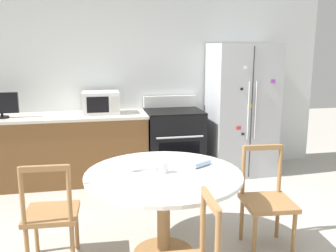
{
  "coord_description": "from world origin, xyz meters",
  "views": [
    {
      "loc": [
        -0.71,
        -2.59,
        1.77
      ],
      "look_at": [
        0.05,
        1.15,
        0.95
      ],
      "focal_mm": 40.0,
      "sensor_mm": 36.0,
      "label": 1
    }
  ],
  "objects_px": {
    "microwave": "(101,103)",
    "candle_glass": "(163,168)",
    "countertop_tv": "(1,104)",
    "dining_chair_left": "(51,215)",
    "refrigerator": "(241,109)",
    "dining_chair_right": "(267,201)",
    "oven_range": "(174,143)"
  },
  "relations": [
    {
      "from": "refrigerator",
      "to": "countertop_tv",
      "type": "height_order",
      "value": "refrigerator"
    },
    {
      "from": "oven_range",
      "to": "refrigerator",
      "type": "bearing_deg",
      "value": -1.41
    },
    {
      "from": "oven_range",
      "to": "dining_chair_left",
      "type": "height_order",
      "value": "oven_range"
    },
    {
      "from": "microwave",
      "to": "dining_chair_right",
      "type": "xyz_separation_m",
      "value": [
        1.36,
        -2.08,
        -0.61
      ]
    },
    {
      "from": "microwave",
      "to": "countertop_tv",
      "type": "relative_size",
      "value": 1.18
    },
    {
      "from": "microwave",
      "to": "candle_glass",
      "type": "height_order",
      "value": "microwave"
    },
    {
      "from": "microwave",
      "to": "dining_chair_right",
      "type": "relative_size",
      "value": 0.52
    },
    {
      "from": "dining_chair_left",
      "to": "refrigerator",
      "type": "bearing_deg",
      "value": 41.64
    },
    {
      "from": "oven_range",
      "to": "candle_glass",
      "type": "distance_m",
      "value": 2.05
    },
    {
      "from": "oven_range",
      "to": "dining_chair_right",
      "type": "bearing_deg",
      "value": -79.02
    },
    {
      "from": "dining_chair_right",
      "to": "candle_glass",
      "type": "height_order",
      "value": "dining_chair_right"
    },
    {
      "from": "oven_range",
      "to": "countertop_tv",
      "type": "distance_m",
      "value": 2.26
    },
    {
      "from": "refrigerator",
      "to": "dining_chair_right",
      "type": "height_order",
      "value": "refrigerator"
    },
    {
      "from": "countertop_tv",
      "to": "dining_chair_right",
      "type": "height_order",
      "value": "countertop_tv"
    },
    {
      "from": "refrigerator",
      "to": "countertop_tv",
      "type": "distance_m",
      "value": 3.13
    },
    {
      "from": "dining_chair_right",
      "to": "dining_chair_left",
      "type": "bearing_deg",
      "value": 1.9
    },
    {
      "from": "candle_glass",
      "to": "refrigerator",
      "type": "bearing_deg",
      "value": 52.64
    },
    {
      "from": "refrigerator",
      "to": "oven_range",
      "type": "distance_m",
      "value": 1.05
    },
    {
      "from": "microwave",
      "to": "dining_chair_left",
      "type": "bearing_deg",
      "value": -103.4
    },
    {
      "from": "dining_chair_right",
      "to": "candle_glass",
      "type": "relative_size",
      "value": 9.79
    },
    {
      "from": "oven_range",
      "to": "dining_chair_left",
      "type": "xyz_separation_m",
      "value": [
        -1.44,
        -1.92,
        -0.03
      ]
    },
    {
      "from": "countertop_tv",
      "to": "refrigerator",
      "type": "bearing_deg",
      "value": -0.22
    },
    {
      "from": "refrigerator",
      "to": "oven_range",
      "type": "xyz_separation_m",
      "value": [
        -0.95,
        0.02,
        -0.43
      ]
    },
    {
      "from": "microwave",
      "to": "dining_chair_left",
      "type": "height_order",
      "value": "microwave"
    },
    {
      "from": "dining_chair_left",
      "to": "dining_chair_right",
      "type": "distance_m",
      "value": 1.84
    },
    {
      "from": "oven_range",
      "to": "microwave",
      "type": "distance_m",
      "value": 1.13
    },
    {
      "from": "countertop_tv",
      "to": "candle_glass",
      "type": "bearing_deg",
      "value": -49.79
    },
    {
      "from": "oven_range",
      "to": "countertop_tv",
      "type": "height_order",
      "value": "countertop_tv"
    },
    {
      "from": "refrigerator",
      "to": "microwave",
      "type": "height_order",
      "value": "refrigerator"
    },
    {
      "from": "dining_chair_right",
      "to": "refrigerator",
      "type": "bearing_deg",
      "value": -100.89
    },
    {
      "from": "dining_chair_left",
      "to": "candle_glass",
      "type": "height_order",
      "value": "dining_chair_left"
    },
    {
      "from": "countertop_tv",
      "to": "dining_chair_left",
      "type": "relative_size",
      "value": 0.45
    }
  ]
}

